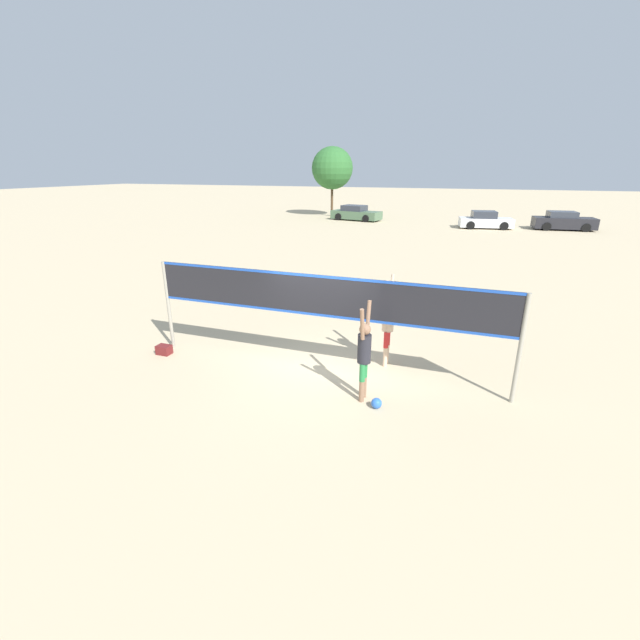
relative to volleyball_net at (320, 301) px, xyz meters
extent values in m
plane|color=#C6B28C|center=(0.00, 0.00, -1.78)|extent=(200.00, 200.00, 0.00)
cylinder|color=gray|center=(-4.29, 0.00, -0.59)|extent=(0.09, 0.09, 2.38)
cylinder|color=gray|center=(4.29, 0.00, -0.59)|extent=(0.09, 0.09, 2.38)
cube|color=black|center=(0.00, 0.00, 0.12)|extent=(8.48, 0.02, 0.98)
cube|color=#1E4CB2|center=(0.00, 0.00, 0.58)|extent=(8.48, 0.03, 0.06)
cube|color=#1E4CB2|center=(0.00, 0.00, -0.34)|extent=(8.48, 0.03, 0.06)
cylinder|color=#8C664C|center=(1.31, -1.05, -1.54)|extent=(0.11, 0.11, 0.47)
cylinder|color=#267F3F|center=(1.31, -1.05, -1.11)|extent=(0.12, 0.12, 0.39)
cylinder|color=#8C664C|center=(1.31, -0.85, -1.54)|extent=(0.11, 0.11, 0.47)
cylinder|color=#267F3F|center=(1.31, -0.85, -1.11)|extent=(0.12, 0.12, 0.39)
cylinder|color=#26262D|center=(1.31, -0.95, -0.61)|extent=(0.28, 0.28, 0.61)
sphere|color=#8C664C|center=(1.31, -0.95, -0.19)|extent=(0.24, 0.24, 0.24)
cylinder|color=#8C664C|center=(1.31, -1.19, 0.00)|extent=(0.08, 0.22, 0.68)
cylinder|color=#8C664C|center=(1.31, -0.71, 0.00)|extent=(0.08, 0.22, 0.68)
cylinder|color=beige|center=(1.43, 0.98, -1.52)|extent=(0.11, 0.11, 0.50)
cylinder|color=red|center=(1.43, 0.98, -1.07)|extent=(0.12, 0.12, 0.41)
cylinder|color=beige|center=(1.43, 0.78, -1.52)|extent=(0.11, 0.11, 0.50)
cylinder|color=red|center=(1.43, 0.78, -1.07)|extent=(0.12, 0.12, 0.41)
cylinder|color=beige|center=(1.43, 0.88, -0.54)|extent=(0.28, 0.28, 0.65)
sphere|color=beige|center=(1.43, 0.88, -0.09)|extent=(0.25, 0.25, 0.25)
cylinder|color=beige|center=(1.43, 1.13, 0.11)|extent=(0.08, 0.23, 0.72)
cylinder|color=beige|center=(1.43, 0.64, 0.11)|extent=(0.08, 0.23, 0.72)
sphere|color=blue|center=(1.67, -1.21, -1.67)|extent=(0.22, 0.22, 0.22)
cube|color=maroon|center=(-4.21, -0.47, -1.66)|extent=(0.37, 0.26, 0.24)
cube|color=#4C6B4C|center=(-7.54, 30.69, -1.28)|extent=(4.86, 2.67, 0.73)
cube|color=#2D333D|center=(-7.76, 30.74, -0.66)|extent=(2.36, 1.99, 0.50)
cylinder|color=black|center=(-5.97, 31.18, -1.46)|extent=(0.67, 0.35, 0.64)
cylinder|color=black|center=(-6.32, 29.59, -1.46)|extent=(0.67, 0.35, 0.64)
cylinder|color=black|center=(-8.75, 31.80, -1.46)|extent=(0.67, 0.35, 0.64)
cylinder|color=black|center=(-9.10, 30.21, -1.46)|extent=(0.67, 0.35, 0.64)
cube|color=silver|center=(3.80, 28.84, -1.30)|extent=(4.30, 2.39, 0.70)
cube|color=#2D333D|center=(3.60, 28.80, -0.68)|extent=(2.07, 1.89, 0.54)
cylinder|color=black|center=(4.91, 29.86, -1.46)|extent=(0.67, 0.32, 0.64)
cylinder|color=black|center=(5.18, 28.21, -1.46)|extent=(0.67, 0.32, 0.64)
cylinder|color=black|center=(2.42, 29.46, -1.46)|extent=(0.67, 0.32, 0.64)
cylinder|color=black|center=(2.69, 27.81, -1.46)|extent=(0.67, 0.32, 0.64)
cube|color=#232328|center=(9.58, 30.00, -1.23)|extent=(4.60, 2.22, 0.83)
cube|color=#2D333D|center=(9.36, 29.98, -0.58)|extent=(2.15, 1.85, 0.46)
cylinder|color=black|center=(10.88, 30.98, -1.46)|extent=(0.66, 0.28, 0.64)
cylinder|color=black|center=(11.04, 29.27, -1.46)|extent=(0.66, 0.28, 0.64)
cylinder|color=black|center=(8.13, 30.73, -1.46)|extent=(0.66, 0.28, 0.64)
cylinder|color=black|center=(8.29, 29.01, -1.46)|extent=(0.66, 0.28, 0.64)
cylinder|color=#4C3823|center=(-10.87, 33.51, -0.03)|extent=(0.24, 0.24, 3.49)
sphere|color=#2D662D|center=(-10.87, 33.51, 2.83)|extent=(4.05, 4.05, 4.05)
camera|label=1|loc=(3.19, -8.80, 2.88)|focal=24.00mm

